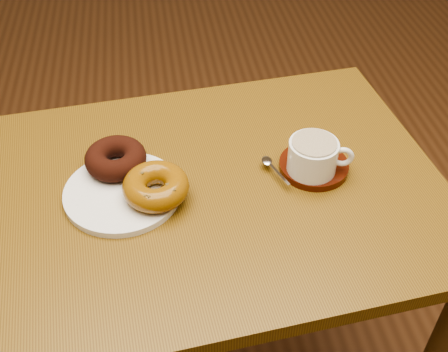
{
  "coord_description": "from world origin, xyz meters",
  "views": [
    {
      "loc": [
        -0.21,
        -0.72,
        1.54
      ],
      "look_at": [
        -0.1,
        0.05,
        0.83
      ],
      "focal_mm": 45.0,
      "sensor_mm": 36.0,
      "label": 1
    }
  ],
  "objects": [
    {
      "name": "donut_caramel",
      "position": [
        -0.23,
        0.02,
        0.85
      ],
      "size": [
        0.15,
        0.15,
        0.04
      ],
      "rotation": [
        0.0,
        0.0,
        0.33
      ],
      "color": "#83520E",
      "rests_on": "donut_plate"
    },
    {
      "name": "coffee_cup",
      "position": [
        0.07,
        0.05,
        0.86
      ],
      "size": [
        0.12,
        0.09,
        0.07
      ],
      "rotation": [
        0.0,
        0.0,
        -0.24
      ],
      "color": "white",
      "rests_on": "saucer"
    },
    {
      "name": "saucer",
      "position": [
        0.08,
        0.06,
        0.82
      ],
      "size": [
        0.18,
        0.18,
        0.01
      ],
      "primitive_type": "cylinder",
      "rotation": [
        0.0,
        0.0,
        0.52
      ],
      "color": "#3D1208",
      "rests_on": "cafe_table"
    },
    {
      "name": "donut_plate",
      "position": [
        -0.29,
        0.04,
        0.82
      ],
      "size": [
        0.26,
        0.26,
        0.01
      ],
      "primitive_type": "cylinder",
      "rotation": [
        0.0,
        0.0,
        -0.25
      ],
      "color": "white",
      "rests_on": "cafe_table"
    },
    {
      "name": "donut_cinnamon",
      "position": [
        -0.3,
        0.11,
        0.85
      ],
      "size": [
        0.12,
        0.12,
        0.04
      ],
      "primitive_type": "torus",
      "rotation": [
        0.0,
        0.0,
        -0.01
      ],
      "color": "black",
      "rests_on": "donut_plate"
    },
    {
      "name": "cafe_table",
      "position": [
        -0.12,
        0.05,
        0.68
      ],
      "size": [
        0.93,
        0.73,
        0.81
      ],
      "rotation": [
        0.0,
        0.0,
        0.1
      ],
      "color": "brown",
      "rests_on": "ground"
    },
    {
      "name": "teaspoon",
      "position": [
        -0.01,
        0.07,
        0.83
      ],
      "size": [
        0.04,
        0.09,
        0.01
      ],
      "rotation": [
        0.0,
        0.0,
        0.35
      ],
      "color": "silver",
      "rests_on": "saucer"
    }
  ]
}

